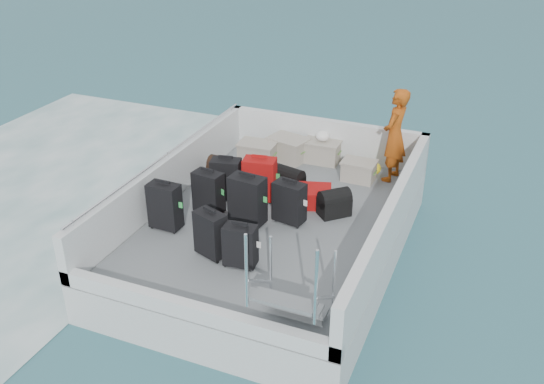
{
  "coord_description": "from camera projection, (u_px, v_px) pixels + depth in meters",
  "views": [
    {
      "loc": [
        2.95,
        -7.13,
        5.11
      ],
      "look_at": [
        -0.06,
        0.11,
        1.0
      ],
      "focal_mm": 40.0,
      "sensor_mm": 36.0,
      "label": 1
    }
  ],
  "objects": [
    {
      "name": "ground",
      "position": [
        273.0,
        254.0,
        9.21
      ],
      "size": [
        160.0,
        160.0,
        0.0
      ],
      "primitive_type": "plane",
      "color": "#174553",
      "rests_on": "ground"
    },
    {
      "name": "wake_foam",
      "position": [
        25.0,
        197.0,
        10.84
      ],
      "size": [
        10.0,
        10.0,
        0.0
      ],
      "primitive_type": "plane",
      "color": "white",
      "rests_on": "ground"
    },
    {
      "name": "ferry_hull",
      "position": [
        273.0,
        237.0,
        9.07
      ],
      "size": [
        3.6,
        5.0,
        0.6
      ],
      "primitive_type": "cube",
      "color": "silver",
      "rests_on": "ground"
    },
    {
      "name": "deck",
      "position": [
        273.0,
        219.0,
        8.92
      ],
      "size": [
        3.3,
        4.7,
        0.02
      ],
      "primitive_type": "cube",
      "color": "slate",
      "rests_on": "ferry_hull"
    },
    {
      "name": "deck_fittings",
      "position": [
        287.0,
        211.0,
        8.37
      ],
      "size": [
        3.6,
        5.0,
        0.9
      ],
      "color": "silver",
      "rests_on": "deck"
    },
    {
      "name": "suitcase_0",
      "position": [
        165.0,
        207.0,
        8.53
      ],
      "size": [
        0.45,
        0.27,
        0.69
      ],
      "primitive_type": "cube",
      "rotation": [
        0.0,
        0.0,
        -0.03
      ],
      "color": "black",
      "rests_on": "deck"
    },
    {
      "name": "suitcase_1",
      "position": [
        208.0,
        193.0,
        8.94
      ],
      "size": [
        0.47,
        0.31,
        0.66
      ],
      "primitive_type": "cube",
      "rotation": [
        0.0,
        0.0,
        -0.14
      ],
      "color": "black",
      "rests_on": "deck"
    },
    {
      "name": "suitcase_2",
      "position": [
        226.0,
        179.0,
        9.36
      ],
      "size": [
        0.5,
        0.36,
        0.65
      ],
      "primitive_type": "cube",
      "rotation": [
        0.0,
        0.0,
        0.22
      ],
      "color": "black",
      "rests_on": "deck"
    },
    {
      "name": "suitcase_3",
      "position": [
        211.0,
        235.0,
        7.92
      ],
      "size": [
        0.48,
        0.37,
        0.64
      ],
      "primitive_type": "cube",
      "rotation": [
        0.0,
        0.0,
        -0.34
      ],
      "color": "black",
      "rests_on": "deck"
    },
    {
      "name": "suitcase_4",
      "position": [
        247.0,
        201.0,
        8.65
      ],
      "size": [
        0.53,
        0.35,
        0.74
      ],
      "primitive_type": "cube",
      "rotation": [
        0.0,
        0.0,
        -0.11
      ],
      "color": "black",
      "rests_on": "deck"
    },
    {
      "name": "suitcase_5",
      "position": [
        260.0,
        179.0,
        9.31
      ],
      "size": [
        0.54,
        0.38,
        0.68
      ],
      "primitive_type": "cube",
      "rotation": [
        0.0,
        0.0,
        0.18
      ],
      "color": "#AB0F0D",
      "rests_on": "deck"
    },
    {
      "name": "suitcase_6",
      "position": [
        240.0,
        246.0,
        7.73
      ],
      "size": [
        0.44,
        0.29,
        0.58
      ],
      "primitive_type": "cube",
      "rotation": [
        0.0,
        0.0,
        0.1
      ],
      "color": "black",
      "rests_on": "deck"
    },
    {
      "name": "suitcase_7",
      "position": [
        289.0,
        203.0,
        8.7
      ],
      "size": [
        0.49,
        0.34,
        0.63
      ],
      "primitive_type": "cube",
      "rotation": [
        0.0,
        0.0,
        -0.18
      ],
      "color": "black",
      "rests_on": "deck"
    },
    {
      "name": "suitcase_8",
      "position": [
        308.0,
        196.0,
        9.26
      ],
      "size": [
        0.8,
        0.64,
        0.28
      ],
      "primitive_type": "cube",
      "rotation": [
        0.0,
        0.0,
        1.86
      ],
      "color": "#AB0F0D",
      "rests_on": "deck"
    },
    {
      "name": "duffel_0",
      "position": [
        225.0,
        172.0,
        9.96
      ],
      "size": [
        0.55,
        0.32,
        0.32
      ],
      "primitive_type": null,
      "rotation": [
        0.0,
        0.0,
        -0.04
      ],
      "color": "black",
      "rests_on": "deck"
    },
    {
      "name": "duffel_1",
      "position": [
        288.0,
        182.0,
        9.63
      ],
      "size": [
        0.57,
        0.41,
        0.32
      ],
      "primitive_type": null,
      "rotation": [
        0.0,
        0.0,
        -0.24
      ],
      "color": "black",
      "rests_on": "deck"
    },
    {
      "name": "duffel_2",
      "position": [
        334.0,
        205.0,
        8.96
      ],
      "size": [
        0.53,
        0.53,
        0.32
      ],
      "primitive_type": null,
      "rotation": [
        0.0,
        0.0,
        0.77
      ],
      "color": "black",
      "rests_on": "deck"
    },
    {
      "name": "crate_0",
      "position": [
        257.0,
        154.0,
        10.54
      ],
      "size": [
        0.63,
        0.46,
        0.37
      ],
      "primitive_type": "cube",
      "rotation": [
        0.0,
        0.0,
        0.06
      ],
      "color": "#ACA396",
      "rests_on": "deck"
    },
    {
      "name": "crate_1",
      "position": [
        288.0,
        150.0,
        10.69
      ],
      "size": [
        0.72,
        0.58,
        0.38
      ],
      "primitive_type": "cube",
      "rotation": [
        0.0,
        0.0,
        -0.26
      ],
      "color": "#ACA396",
      "rests_on": "deck"
    },
    {
      "name": "crate_2",
      "position": [
        322.0,
        152.0,
        10.62
      ],
      "size": [
        0.61,
        0.43,
        0.36
      ],
      "primitive_type": "cube",
      "rotation": [
        0.0,
        0.0,
        0.02
      ],
      "color": "#ACA396",
      "rests_on": "deck"
    },
    {
      "name": "crate_3",
      "position": [
        359.0,
        172.0,
        9.98
      ],
      "size": [
        0.53,
        0.37,
        0.31
      ],
      "primitive_type": "cube",
      "rotation": [
        0.0,
        0.0,
        -0.02
      ],
      "color": "#ACA396",
      "rests_on": "deck"
    },
    {
      "name": "yellow_bag",
      "position": [
        373.0,
        168.0,
        10.2
      ],
      "size": [
        0.28,
        0.26,
        0.22
      ],
      "primitive_type": "ellipsoid",
      "color": "yellow",
      "rests_on": "deck"
    },
    {
      "name": "white_bag",
      "position": [
        323.0,
        138.0,
        10.5
      ],
      "size": [
        0.24,
        0.24,
        0.18
      ],
      "primitive_type": "ellipsoid",
      "color": "white",
      "rests_on": "crate_2"
    },
    {
      "name": "passenger",
      "position": [
        395.0,
        135.0,
        9.75
      ],
      "size": [
        0.46,
        0.63,
        1.55
      ],
      "primitive_type": "imported",
      "rotation": [
        0.0,
        0.0,
        -1.75
      ],
      "color": "orange",
      "rests_on": "deck"
    }
  ]
}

